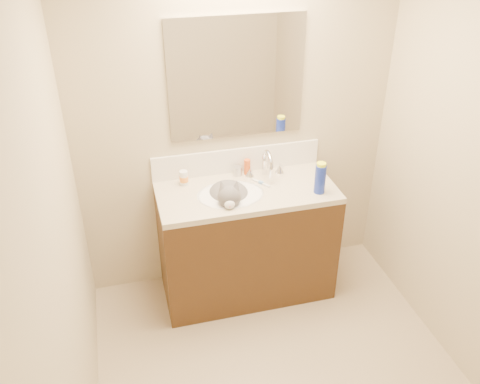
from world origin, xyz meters
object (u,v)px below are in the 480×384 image
cat (229,198)px  silver_jar (238,171)px  faucet (267,166)px  spray_can (320,179)px  vanity_cabinet (246,244)px  amber_bottle (247,167)px  pill_bottle (184,178)px  basin (231,203)px

cat → silver_jar: size_ratio=6.38×
faucet → spray_can: faucet is taller
faucet → cat: (-0.31, -0.16, -0.12)m
vanity_cabinet → amber_bottle: size_ratio=10.80×
pill_bottle → faucet: bearing=-3.8°
cat → spray_can: size_ratio=2.16×
spray_can → silver_jar: bearing=142.2°
vanity_cabinet → spray_can: (0.46, -0.15, 0.55)m
spray_can → vanity_cabinet: bearing=161.7°
vanity_cabinet → faucet: bearing=37.3°
cat → basin: bearing=-25.5°
faucet → pill_bottle: (-0.57, 0.04, -0.03)m
vanity_cabinet → amber_bottle: bearing=74.1°
silver_jar → amber_bottle: size_ratio=0.60×
amber_bottle → cat: bearing=-128.7°
spray_can → cat: bearing=167.7°
cat → vanity_cabinet: bearing=22.1°
faucet → spray_can: size_ratio=1.42×
basin → silver_jar: silver_jar is taller
pill_bottle → amber_bottle: bearing=4.6°
amber_bottle → pill_bottle: bearing=-175.4°
vanity_cabinet → amber_bottle: amber_bottle is taller
pill_bottle → basin: bearing=-36.9°
faucet → amber_bottle: 0.14m
amber_bottle → spray_can: bearing=-42.5°
cat → silver_jar: bearing=74.2°
vanity_cabinet → spray_can: 0.73m
cat → pill_bottle: bearing=154.7°
basin → spray_can: spray_can is taller
faucet → pill_bottle: faucet is taller
faucet → cat: size_ratio=0.66×
silver_jar → faucet: bearing=-21.0°
vanity_cabinet → spray_can: size_ratio=6.08×
cat → pill_bottle: 0.34m
cat → silver_jar: (0.12, 0.23, 0.06)m
basin → spray_can: 0.61m
vanity_cabinet → cat: size_ratio=2.81×
vanity_cabinet → silver_jar: bearing=92.1°
basin → faucet: 0.38m
cat → faucet: bearing=39.1°
amber_bottle → vanity_cabinet: bearing=-105.9°
basin → cat: (-0.01, 0.01, 0.04)m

